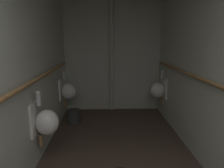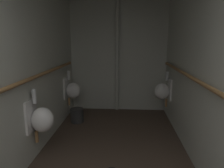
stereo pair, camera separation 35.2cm
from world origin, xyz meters
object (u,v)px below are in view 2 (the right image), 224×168
(urinal_left_far, at_px, (72,90))
(standpipe_back_wall, at_px, (117,54))
(waste_bin, at_px, (77,115))
(urinal_right_mid, at_px, (163,91))
(urinal_left_mid, at_px, (41,119))

(urinal_left_far, bearing_deg, standpipe_back_wall, 29.05)
(waste_bin, bearing_deg, standpipe_back_wall, 44.58)
(urinal_left_far, height_order, urinal_right_mid, same)
(standpipe_back_wall, bearing_deg, urinal_right_mid, -25.67)
(urinal_left_far, relative_size, waste_bin, 2.66)
(standpipe_back_wall, height_order, waste_bin, standpipe_back_wall)
(urinal_left_mid, height_order, urinal_left_far, same)
(urinal_left_mid, relative_size, waste_bin, 2.66)
(urinal_left_mid, distance_m, waste_bin, 1.48)
(standpipe_back_wall, bearing_deg, urinal_left_far, -150.95)
(urinal_left_mid, distance_m, urinal_right_mid, 2.55)
(urinal_left_mid, bearing_deg, urinal_left_far, 90.00)
(urinal_left_far, xyz_separation_m, waste_bin, (0.15, -0.26, -0.47))
(urinal_left_mid, height_order, standpipe_back_wall, standpipe_back_wall)
(urinal_left_mid, xyz_separation_m, waste_bin, (0.15, 1.39, -0.47))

